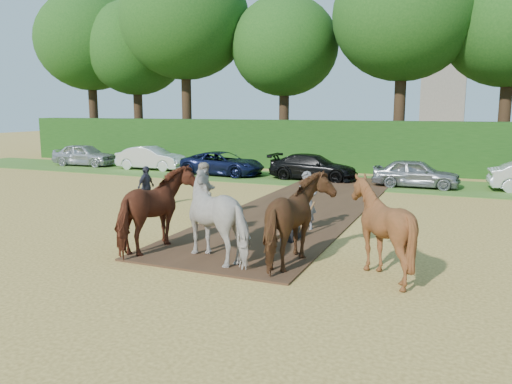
{
  "coord_description": "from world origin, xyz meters",
  "views": [
    {
      "loc": [
        7.03,
        -11.0,
        3.69
      ],
      "look_at": [
        1.7,
        1.6,
        1.4
      ],
      "focal_mm": 35.0,
      "sensor_mm": 36.0,
      "label": 1
    }
  ],
  "objects_px": {
    "spectator_near": "(205,191)",
    "plough_team": "(263,218)",
    "spectator_far": "(146,187)",
    "parked_cars": "(354,169)",
    "church": "(448,24)"
  },
  "relations": [
    {
      "from": "spectator_far",
      "to": "parked_cars",
      "type": "bearing_deg",
      "value": -30.22
    },
    {
      "from": "spectator_near",
      "to": "spectator_far",
      "type": "relative_size",
      "value": 1.23
    },
    {
      "from": "spectator_near",
      "to": "church",
      "type": "height_order",
      "value": "church"
    },
    {
      "from": "spectator_near",
      "to": "plough_team",
      "type": "height_order",
      "value": "plough_team"
    },
    {
      "from": "spectator_near",
      "to": "parked_cars",
      "type": "xyz_separation_m",
      "value": [
        2.78,
        10.5,
        -0.28
      ]
    },
    {
      "from": "spectator_near",
      "to": "parked_cars",
      "type": "bearing_deg",
      "value": -4.73
    },
    {
      "from": "plough_team",
      "to": "spectator_far",
      "type": "bearing_deg",
      "value": 145.37
    },
    {
      "from": "spectator_near",
      "to": "spectator_far",
      "type": "height_order",
      "value": "spectator_near"
    },
    {
      "from": "spectator_far",
      "to": "plough_team",
      "type": "relative_size",
      "value": 0.22
    },
    {
      "from": "plough_team",
      "to": "church",
      "type": "bearing_deg",
      "value": 88.54
    },
    {
      "from": "plough_team",
      "to": "parked_cars",
      "type": "relative_size",
      "value": 0.18
    },
    {
      "from": "parked_cars",
      "to": "church",
      "type": "relative_size",
      "value": 1.51
    },
    {
      "from": "spectator_far",
      "to": "church",
      "type": "height_order",
      "value": "church"
    },
    {
      "from": "parked_cars",
      "to": "church",
      "type": "distance_m",
      "value": 43.07
    },
    {
      "from": "spectator_near",
      "to": "plough_team",
      "type": "relative_size",
      "value": 0.27
    }
  ]
}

